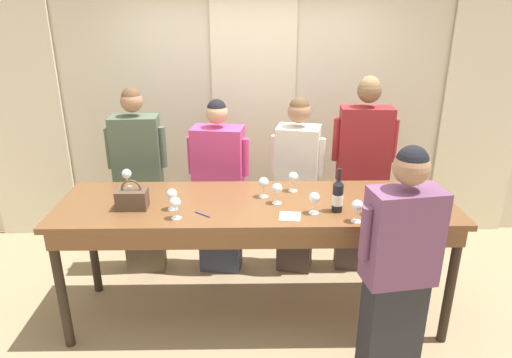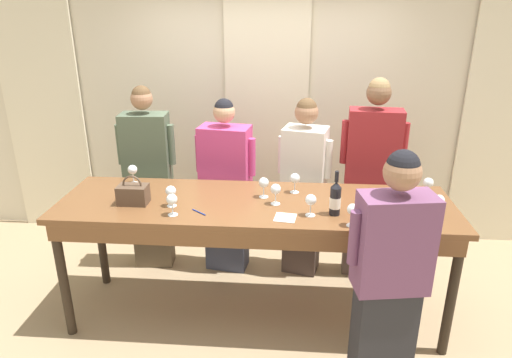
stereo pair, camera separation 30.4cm
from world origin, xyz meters
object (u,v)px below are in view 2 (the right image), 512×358
Objects in this scene: tasting_bar at (255,215)px; guest_pink_top at (226,187)px; wine_glass_by_bottle at (172,200)px; guest_striped_shirt at (371,179)px; wine_glass_center_left at (370,204)px; wine_glass_by_handbag at (353,210)px; guest_cream_sweater at (303,188)px; wine_glass_back_left at (276,190)px; wine_glass_center_mid at (311,200)px; wine_glass_front_left at (439,201)px; wine_glass_center_right at (295,179)px; guest_olive_jacket at (149,179)px; host_pouring at (390,277)px; handbag at (133,194)px; wine_glass_front_mid at (133,170)px; wine_glass_back_mid at (428,183)px; wine_glass_front_right at (397,195)px; wine_glass_near_host at (171,192)px; wine_bottle at (335,199)px; wine_glass_back_right at (264,183)px.

guest_pink_top reaches higher than tasting_bar.
guest_striped_shirt is (1.53, 0.99, -0.18)m from wine_glass_by_bottle.
wine_glass_center_left is 1.00× the size of wine_glass_by_handbag.
guest_cream_sweater reaches higher than tasting_bar.
tasting_bar is at bearing 179.86° from wine_glass_back_left.
wine_glass_back_left is 0.10× the size of guest_pink_top.
wine_glass_back_left is (-0.25, 0.18, 0.00)m from wine_glass_center_mid.
guest_pink_top is at bearing 151.91° from wine_glass_front_left.
guest_striped_shirt is (0.82, 0.75, -0.18)m from wine_glass_back_left.
wine_glass_center_right is 0.09× the size of guest_olive_jacket.
wine_glass_center_left is at bearing 98.55° from host_pouring.
wine_glass_by_handbag is (1.57, -0.25, 0.04)m from handbag.
guest_cream_sweater is (1.41, 0.42, -0.28)m from wine_glass_front_mid.
wine_glass_by_bottle is (-1.86, -0.46, -0.00)m from wine_glass_back_mid.
handbag is at bearing -125.07° from guest_pink_top.
wine_glass_front_right is at bearing 163.17° from wine_glass_front_left.
guest_olive_jacket reaches higher than wine_glass_center_left.
wine_glass_front_right is 1.00× the size of wine_glass_by_bottle.
wine_glass_by_handbag is (0.38, -0.55, 0.00)m from wine_glass_center_right.
host_pouring is at bearing -18.59° from handbag.
tasting_bar is at bearing 165.42° from wine_glass_center_left.
wine_glass_near_host is 1.00× the size of wine_glass_by_handbag.
wine_bottle is 1.14m from wine_glass_by_bottle.
wine_glass_by_handbag is at bearing -55.28° from wine_glass_center_right.
tasting_bar is at bearing 9.01° from wine_glass_near_host.
guest_striped_shirt is (2.00, 0.42, -0.18)m from wine_glass_front_mid.
wine_glass_back_mid is 1.00× the size of wine_glass_back_right.
wine_glass_back_right is 1.12m from guest_striped_shirt.
handbag reaches higher than wine_glass_back_left.
guest_olive_jacket is (-1.62, 0.89, -0.24)m from wine_bottle.
wine_glass_by_bottle is 1.39m from guest_cream_sweater.
guest_olive_jacket reaches higher than wine_glass_by_bottle.
handbag is 0.13× the size of host_pouring.
wine_glass_back_mid is at bearing 7.37° from handbag.
guest_striped_shirt is 1.42m from host_pouring.
wine_glass_back_left is 0.61m from wine_glass_by_handbag.
wine_glass_back_right is at bearing -29.51° from guest_olive_jacket.
handbag is 1.59m from wine_glass_by_handbag.
wine_bottle is (0.57, -0.15, 0.22)m from tasting_bar.
wine_glass_near_host is (0.29, -0.03, 0.04)m from handbag.
guest_cream_sweater is at bearing 0.00° from guest_pink_top.
guest_cream_sweater is 0.60m from guest_striped_shirt.
wine_glass_center_left is 1.00× the size of wine_glass_near_host.
wine_glass_center_right is 1.11m from host_pouring.
wine_glass_back_mid is (2.20, 0.28, 0.04)m from handbag.
host_pouring is (0.47, -0.49, -0.27)m from wine_glass_center_mid.
wine_glass_center_right is 1.00× the size of wine_glass_back_mid.
wine_glass_front_mid is 1.00× the size of wine_glass_back_left.
wine_glass_center_mid is (-0.40, 0.03, 0.00)m from wine_glass_center_left.
wine_glass_front_mid is 1.00× the size of wine_glass_back_mid.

